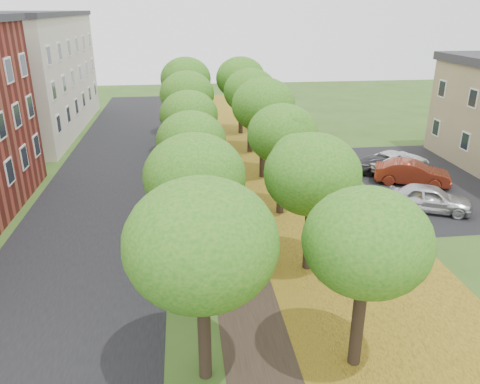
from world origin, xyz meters
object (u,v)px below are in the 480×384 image
object	(u,v)px
car_red	(412,173)
car_grey	(383,165)
bench	(261,261)
car_silver	(430,198)
car_white	(396,161)

from	to	relation	value
car_red	car_grey	bearing A→B (deg)	46.44
bench	car_grey	size ratio (longest dim) A/B	0.47
car_silver	car_red	world-z (taller)	car_red
bench	car_white	xyz separation A→B (m)	(11.60, 12.10, 0.24)
car_red	bench	bearing A→B (deg)	152.79
car_red	car_grey	size ratio (longest dim) A/B	1.11
bench	car_grey	distance (m)	15.72
car_silver	car_red	size ratio (longest dim) A/B	0.96
car_red	car_grey	distance (m)	2.53
bench	car_red	world-z (taller)	car_red
car_grey	car_white	world-z (taller)	car_white
car_white	bench	bearing A→B (deg)	115.47
bench	car_silver	size ratio (longest dim) A/B	0.44
bench	car_silver	xyz separation A→B (m)	(10.48, 5.22, 0.29)
car_red	car_white	size ratio (longest dim) A/B	0.92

